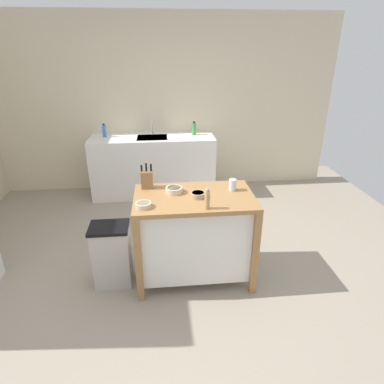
{
  "coord_description": "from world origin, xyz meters",
  "views": [
    {
      "loc": [
        -0.11,
        -2.6,
        2.12
      ],
      "look_at": [
        0.18,
        0.26,
        0.83
      ],
      "focal_mm": 30.41,
      "sensor_mm": 36.0,
      "label": 1
    }
  ],
  "objects_px": {
    "bowl_stoneware_deep": "(174,190)",
    "pepper_grinder": "(207,199)",
    "sink_faucet": "(152,127)",
    "bottle_hand_soap": "(194,129)",
    "trash_bin": "(112,255)",
    "knife_block": "(147,179)",
    "bowl_ceramic_small": "(143,205)",
    "bowl_ceramic_wide": "(198,195)",
    "drinking_cup": "(233,185)",
    "bottle_spray_cleaner": "(104,131)",
    "kitchen_island": "(194,233)"
  },
  "relations": [
    {
      "from": "pepper_grinder",
      "to": "sink_faucet",
      "type": "distance_m",
      "value": 2.54
    },
    {
      "from": "bowl_stoneware_deep",
      "to": "pepper_grinder",
      "type": "xyz_separation_m",
      "value": [
        0.26,
        -0.36,
        0.06
      ]
    },
    {
      "from": "bowl_stoneware_deep",
      "to": "trash_bin",
      "type": "relative_size",
      "value": 0.25
    },
    {
      "from": "knife_block",
      "to": "bowl_ceramic_small",
      "type": "distance_m",
      "value": 0.42
    },
    {
      "from": "bowl_stoneware_deep",
      "to": "pepper_grinder",
      "type": "distance_m",
      "value": 0.44
    },
    {
      "from": "bowl_ceramic_small",
      "to": "pepper_grinder",
      "type": "relative_size",
      "value": 0.73
    },
    {
      "from": "bottle_spray_cleaner",
      "to": "sink_faucet",
      "type": "bearing_deg",
      "value": 5.08
    },
    {
      "from": "sink_faucet",
      "to": "bottle_hand_soap",
      "type": "height_order",
      "value": "sink_faucet"
    },
    {
      "from": "drinking_cup",
      "to": "pepper_grinder",
      "type": "relative_size",
      "value": 0.59
    },
    {
      "from": "sink_faucet",
      "to": "bottle_hand_soap",
      "type": "xyz_separation_m",
      "value": [
        0.63,
        -0.07,
        -0.02
      ]
    },
    {
      "from": "kitchen_island",
      "to": "sink_faucet",
      "type": "distance_m",
      "value": 2.32
    },
    {
      "from": "bowl_ceramic_wide",
      "to": "bottle_spray_cleaner",
      "type": "distance_m",
      "value": 2.47
    },
    {
      "from": "bowl_ceramic_small",
      "to": "trash_bin",
      "type": "height_order",
      "value": "bowl_ceramic_small"
    },
    {
      "from": "knife_block",
      "to": "bowl_stoneware_deep",
      "type": "bearing_deg",
      "value": -29.41
    },
    {
      "from": "bowl_ceramic_small",
      "to": "drinking_cup",
      "type": "height_order",
      "value": "drinking_cup"
    },
    {
      "from": "bottle_spray_cleaner",
      "to": "bottle_hand_soap",
      "type": "bearing_deg",
      "value": -0.23
    },
    {
      "from": "bowl_ceramic_small",
      "to": "bottle_hand_soap",
      "type": "height_order",
      "value": "bottle_hand_soap"
    },
    {
      "from": "drinking_cup",
      "to": "sink_faucet",
      "type": "height_order",
      "value": "sink_faucet"
    },
    {
      "from": "bowl_ceramic_wide",
      "to": "trash_bin",
      "type": "height_order",
      "value": "bowl_ceramic_wide"
    },
    {
      "from": "bowl_stoneware_deep",
      "to": "trash_bin",
      "type": "height_order",
      "value": "bowl_stoneware_deep"
    },
    {
      "from": "bowl_stoneware_deep",
      "to": "bowl_ceramic_small",
      "type": "xyz_separation_m",
      "value": [
        -0.27,
        -0.28,
        -0.01
      ]
    },
    {
      "from": "trash_bin",
      "to": "sink_faucet",
      "type": "relative_size",
      "value": 2.86
    },
    {
      "from": "sink_faucet",
      "to": "bottle_spray_cleaner",
      "type": "height_order",
      "value": "sink_faucet"
    },
    {
      "from": "drinking_cup",
      "to": "trash_bin",
      "type": "xyz_separation_m",
      "value": [
        -1.16,
        -0.12,
        -0.62
      ]
    },
    {
      "from": "sink_faucet",
      "to": "knife_block",
      "type": "bearing_deg",
      "value": -90.7
    },
    {
      "from": "pepper_grinder",
      "to": "sink_faucet",
      "type": "xyz_separation_m",
      "value": [
        -0.48,
        2.49,
        0.04
      ]
    },
    {
      "from": "bowl_stoneware_deep",
      "to": "drinking_cup",
      "type": "distance_m",
      "value": 0.55
    },
    {
      "from": "trash_bin",
      "to": "bottle_spray_cleaner",
      "type": "xyz_separation_m",
      "value": [
        -0.31,
        2.2,
        0.68
      ]
    },
    {
      "from": "kitchen_island",
      "to": "pepper_grinder",
      "type": "bearing_deg",
      "value": -73.0
    },
    {
      "from": "drinking_cup",
      "to": "pepper_grinder",
      "type": "height_order",
      "value": "pepper_grinder"
    },
    {
      "from": "kitchen_island",
      "to": "bottle_hand_soap",
      "type": "bearing_deg",
      "value": 84.01
    },
    {
      "from": "bowl_ceramic_small",
      "to": "pepper_grinder",
      "type": "bearing_deg",
      "value": -8.45
    },
    {
      "from": "bowl_ceramic_small",
      "to": "sink_faucet",
      "type": "xyz_separation_m",
      "value": [
        0.05,
        2.41,
        0.11
      ]
    },
    {
      "from": "kitchen_island",
      "to": "bottle_hand_soap",
      "type": "xyz_separation_m",
      "value": [
        0.23,
        2.16,
        0.5
      ]
    },
    {
      "from": "bowl_ceramic_wide",
      "to": "knife_block",
      "type": "bearing_deg",
      "value": 149.98
    },
    {
      "from": "pepper_grinder",
      "to": "bottle_spray_cleaner",
      "type": "bearing_deg",
      "value": 115.95
    },
    {
      "from": "trash_bin",
      "to": "pepper_grinder",
      "type": "bearing_deg",
      "value": -14.79
    },
    {
      "from": "pepper_grinder",
      "to": "kitchen_island",
      "type": "bearing_deg",
      "value": 107.0
    },
    {
      "from": "kitchen_island",
      "to": "bowl_stoneware_deep",
      "type": "height_order",
      "value": "bowl_stoneware_deep"
    },
    {
      "from": "sink_faucet",
      "to": "bottle_spray_cleaner",
      "type": "relative_size",
      "value": 1.12
    },
    {
      "from": "bowl_ceramic_wide",
      "to": "bowl_ceramic_small",
      "type": "height_order",
      "value": "bowl_ceramic_wide"
    },
    {
      "from": "kitchen_island",
      "to": "sink_faucet",
      "type": "bearing_deg",
      "value": 100.26
    },
    {
      "from": "pepper_grinder",
      "to": "trash_bin",
      "type": "bearing_deg",
      "value": 165.21
    },
    {
      "from": "bowl_stoneware_deep",
      "to": "bottle_hand_soap",
      "type": "height_order",
      "value": "bottle_hand_soap"
    },
    {
      "from": "bowl_ceramic_small",
      "to": "bottle_spray_cleaner",
      "type": "xyz_separation_m",
      "value": [
        -0.65,
        2.35,
        0.09
      ]
    },
    {
      "from": "knife_block",
      "to": "sink_faucet",
      "type": "bearing_deg",
      "value": 89.3
    },
    {
      "from": "drinking_cup",
      "to": "sink_faucet",
      "type": "relative_size",
      "value": 0.5
    },
    {
      "from": "trash_bin",
      "to": "bottle_spray_cleaner",
      "type": "distance_m",
      "value": 2.32
    },
    {
      "from": "knife_block",
      "to": "bottle_hand_soap",
      "type": "bearing_deg",
      "value": 71.24
    },
    {
      "from": "bowl_stoneware_deep",
      "to": "bottle_spray_cleaner",
      "type": "bearing_deg",
      "value": 114.01
    }
  ]
}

